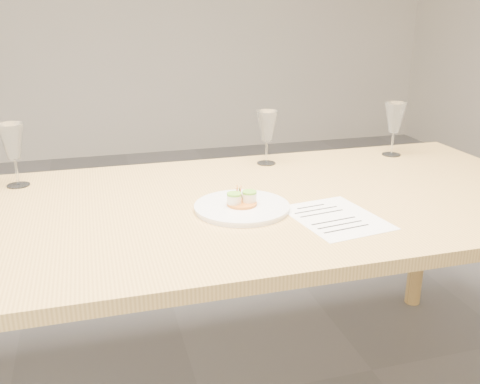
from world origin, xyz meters
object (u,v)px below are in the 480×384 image
object	(u,v)px
dining_table	(198,225)
wine_glass_2	(267,127)
recipe_sheet	(336,218)
dinner_plate	(242,206)
wine_glass_3	(395,119)
wine_glass_1	(12,143)

from	to	relation	value
dining_table	wine_glass_2	xyz separation A→B (m)	(0.35, 0.38, 0.21)
dining_table	recipe_sheet	distance (m)	0.43
dinner_plate	wine_glass_3	world-z (taller)	wine_glass_3
wine_glass_2	wine_glass_3	bearing A→B (deg)	-2.18
dinner_plate	dining_table	bearing A→B (deg)	147.74
recipe_sheet	wine_glass_1	world-z (taller)	wine_glass_1
dining_table	wine_glass_3	xyz separation A→B (m)	(0.88, 0.36, 0.22)
dining_table	wine_glass_1	bearing A→B (deg)	147.43
dinner_plate	wine_glass_3	size ratio (longest dim) A/B	1.33
wine_glass_2	dining_table	bearing A→B (deg)	-132.90
dinner_plate	wine_glass_1	world-z (taller)	wine_glass_1
wine_glass_1	dinner_plate	bearing A→B (deg)	-32.52
dinner_plate	recipe_sheet	bearing A→B (deg)	-29.12
wine_glass_2	recipe_sheet	bearing A→B (deg)	-88.60
dinner_plate	recipe_sheet	size ratio (longest dim) A/B	0.89
dining_table	wine_glass_2	size ratio (longest dim) A/B	11.67
dinner_plate	wine_glass_2	xyz separation A→B (m)	(0.23, 0.45, 0.13)
dinner_plate	wine_glass_2	distance (m)	0.52
wine_glass_1	wine_glass_2	size ratio (longest dim) A/B	1.04
dining_table	recipe_sheet	xyz separation A→B (m)	(0.36, -0.21, 0.07)
wine_glass_1	wine_glass_2	bearing A→B (deg)	1.61
recipe_sheet	wine_glass_3	world-z (taller)	wine_glass_3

